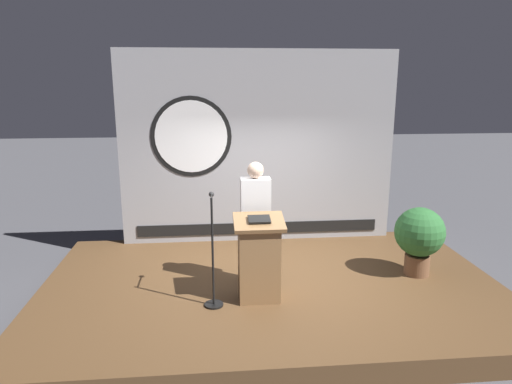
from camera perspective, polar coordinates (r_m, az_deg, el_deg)
ground_plane at (r=6.77m, az=1.91°, el=-13.37°), size 40.00×40.00×0.00m
stage_platform at (r=6.71m, az=1.92°, el=-12.23°), size 6.40×4.00×0.30m
banner_display at (r=7.95m, az=0.03°, el=5.38°), size 4.71×0.12×3.28m
podium at (r=5.98m, az=0.37°, el=-8.26°), size 0.64×0.50×1.12m
speaker_person at (r=6.32m, az=-0.07°, el=-3.81°), size 0.40×0.26×1.72m
microphone_stand at (r=5.88m, az=-5.32°, el=-9.28°), size 0.24×0.52×1.41m
potted_plant at (r=7.09m, az=19.51°, el=-5.04°), size 0.71×0.71×1.01m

